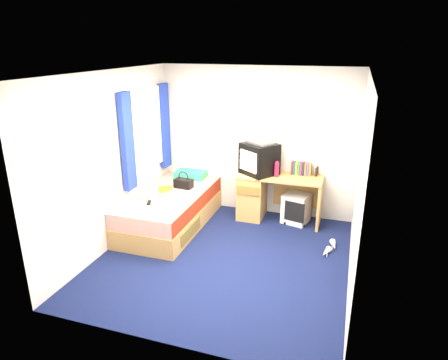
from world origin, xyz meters
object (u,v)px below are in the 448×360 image
(picture_frame, at_px, (317,171))
(aerosol_can, at_px, (272,169))
(vcr, at_px, (260,141))
(crt_tv, at_px, (259,159))
(pink_water_bottle, at_px, (277,170))
(desk, at_px, (263,194))
(handbag, at_px, (184,183))
(towel, at_px, (176,197))
(white_heels, at_px, (330,249))
(pillow, at_px, (191,175))
(water_bottle, at_px, (145,196))
(bed, at_px, (171,209))
(colour_swatch_fan, at_px, (158,204))
(remote_control, at_px, (149,202))
(storage_cube, at_px, (296,208))
(magazine, at_px, (165,189))

(picture_frame, bearing_deg, aerosol_can, -156.24)
(vcr, bearing_deg, crt_tv, -92.45)
(crt_tv, height_order, picture_frame, crt_tv)
(pink_water_bottle, height_order, aerosol_can, pink_water_bottle)
(vcr, bearing_deg, desk, 29.58)
(pink_water_bottle, distance_m, handbag, 1.48)
(towel, xyz_separation_m, white_heels, (2.22, 0.15, -0.55))
(pink_water_bottle, bearing_deg, picture_frame, 23.03)
(pillow, bearing_deg, water_bottle, -103.87)
(vcr, relative_size, pink_water_bottle, 1.75)
(desk, relative_size, handbag, 4.34)
(crt_tv, relative_size, handbag, 2.22)
(crt_tv, height_order, towel, crt_tv)
(bed, relative_size, pillow, 3.94)
(bed, height_order, white_heels, bed)
(white_heels, bearing_deg, pillow, 160.50)
(vcr, relative_size, picture_frame, 2.78)
(water_bottle, xyz_separation_m, colour_swatch_fan, (0.29, -0.16, -0.03))
(bed, bearing_deg, remote_control, -103.49)
(storage_cube, distance_m, aerosol_can, 0.74)
(desk, distance_m, picture_frame, 0.92)
(picture_frame, distance_m, colour_swatch_fan, 2.51)
(towel, xyz_separation_m, water_bottle, (-0.46, -0.10, -0.01))
(magazine, distance_m, water_bottle, 0.45)
(towel, height_order, magazine, towel)
(vcr, relative_size, towel, 1.35)
(storage_cube, bearing_deg, desk, -165.78)
(pillow, bearing_deg, bed, -91.62)
(desk, height_order, handbag, handbag)
(magazine, relative_size, white_heels, 0.59)
(vcr, height_order, handbag, vcr)
(handbag, bearing_deg, bed, -103.35)
(pink_water_bottle, bearing_deg, colour_swatch_fan, -142.08)
(crt_tv, bearing_deg, water_bottle, -109.34)
(white_heels, bearing_deg, towel, -176.25)
(crt_tv, height_order, water_bottle, crt_tv)
(storage_cube, xyz_separation_m, magazine, (-1.97, -0.62, 0.31))
(desk, distance_m, remote_control, 1.85)
(pillow, distance_m, handbag, 0.50)
(remote_control, bearing_deg, aerosol_can, 16.82)
(picture_frame, xyz_separation_m, colour_swatch_fan, (-2.06, -1.40, -0.27))
(colour_swatch_fan, height_order, white_heels, colour_swatch_fan)
(vcr, height_order, aerosol_can, vcr)
(desk, bearing_deg, picture_frame, 12.87)
(bed, bearing_deg, white_heels, -1.74)
(pink_water_bottle, xyz_separation_m, water_bottle, (-1.76, -0.99, -0.29))
(magazine, bearing_deg, pillow, 77.08)
(handbag, distance_m, white_heels, 2.43)
(bed, height_order, magazine, magazine)
(picture_frame, bearing_deg, desk, -157.46)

